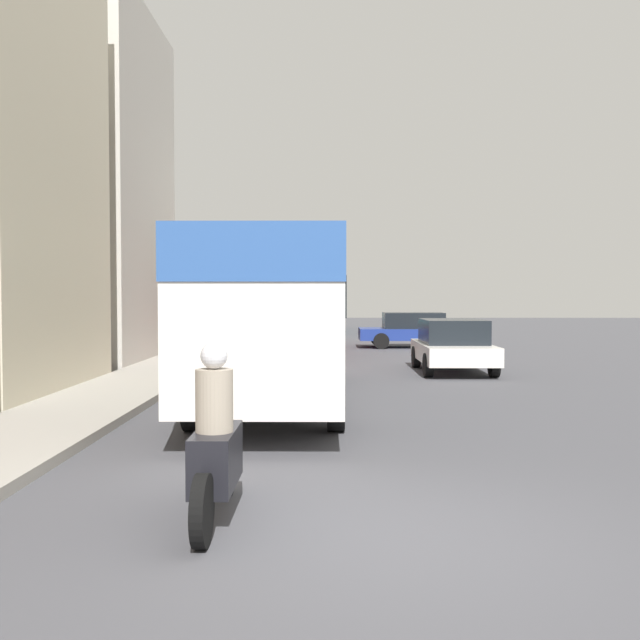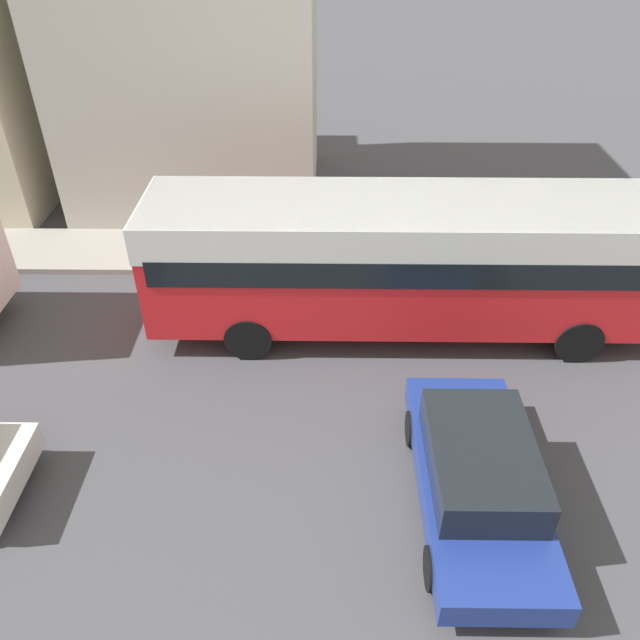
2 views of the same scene
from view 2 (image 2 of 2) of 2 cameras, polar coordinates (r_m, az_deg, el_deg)
bus_following at (r=13.24m, az=8.51°, el=6.39°), size 2.55×11.12×3.05m
car_far_curb at (r=10.37m, az=14.25°, el=-13.48°), size 4.43×1.88×1.44m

